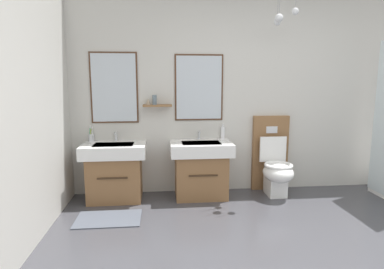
% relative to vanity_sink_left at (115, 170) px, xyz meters
% --- Properties ---
extents(wall_back, '(5.15, 0.60, 2.75)m').
position_rel_vanity_sink_left_xyz_m(wall_back, '(1.88, 0.28, 1.00)').
color(wall_back, beige).
rests_on(wall_back, ground).
extents(bath_mat, '(0.68, 0.44, 0.01)m').
position_rel_vanity_sink_left_xyz_m(bath_mat, '(0.00, -0.61, -0.37)').
color(bath_mat, '#474C56').
rests_on(bath_mat, ground).
extents(vanity_sink_left, '(0.77, 0.53, 0.70)m').
position_rel_vanity_sink_left_xyz_m(vanity_sink_left, '(0.00, 0.00, 0.00)').
color(vanity_sink_left, brown).
rests_on(vanity_sink_left, ground).
extents(tap_on_left_sink, '(0.03, 0.13, 0.11)m').
position_rel_vanity_sink_left_xyz_m(tap_on_left_sink, '(0.00, 0.20, 0.40)').
color(tap_on_left_sink, silver).
rests_on(tap_on_left_sink, vanity_sink_left).
extents(vanity_sink_right, '(0.77, 0.53, 0.70)m').
position_rel_vanity_sink_left_xyz_m(vanity_sink_right, '(1.07, 0.00, 0.00)').
color(vanity_sink_right, brown).
rests_on(vanity_sink_right, ground).
extents(tap_on_right_sink, '(0.03, 0.13, 0.11)m').
position_rel_vanity_sink_left_xyz_m(tap_on_right_sink, '(1.07, 0.20, 0.40)').
color(tap_on_right_sink, silver).
rests_on(tap_on_right_sink, vanity_sink_right).
extents(toilet, '(0.48, 0.62, 1.00)m').
position_rel_vanity_sink_left_xyz_m(toilet, '(2.03, 0.02, 0.00)').
color(toilet, brown).
rests_on(toilet, ground).
extents(toothbrush_cup, '(0.07, 0.07, 0.21)m').
position_rel_vanity_sink_left_xyz_m(toothbrush_cup, '(-0.30, 0.18, 0.38)').
color(toothbrush_cup, silver).
rests_on(toothbrush_cup, vanity_sink_left).
extents(soap_dispenser, '(0.06, 0.06, 0.20)m').
position_rel_vanity_sink_left_xyz_m(soap_dispenser, '(1.38, 0.19, 0.41)').
color(soap_dispenser, white).
rests_on(soap_dispenser, vanity_sink_right).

